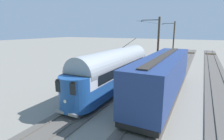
# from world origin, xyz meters

# --- Properties ---
(ground_plane) EXTENTS (220.00, 220.00, 0.00)m
(ground_plane) POSITION_xyz_m (0.00, 0.00, 0.00)
(ground_plane) COLOR gray
(track_streetcar_siding) EXTENTS (2.80, 80.00, 0.18)m
(track_streetcar_siding) POSITION_xyz_m (-5.04, -0.31, 0.05)
(track_streetcar_siding) COLOR #56514C
(track_streetcar_siding) RESTS_ON ground
(track_adjacent_siding) EXTENTS (2.80, 80.00, 0.18)m
(track_adjacent_siding) POSITION_xyz_m (0.00, -0.31, 0.05)
(track_adjacent_siding) COLOR #56514C
(track_adjacent_siding) RESTS_ON ground
(track_third_siding) EXTENTS (2.80, 80.00, 0.18)m
(track_third_siding) POSITION_xyz_m (5.04, -0.31, 0.05)
(track_third_siding) COLOR #56514C
(track_third_siding) RESTS_ON ground
(vintage_streetcar) EXTENTS (2.65, 15.63, 5.03)m
(vintage_streetcar) POSITION_xyz_m (5.04, 5.83, 2.25)
(vintage_streetcar) COLOR #1E4C93
(vintage_streetcar) RESTS_ON ground
(coach_adjacent) EXTENTS (2.96, 14.92, 3.85)m
(coach_adjacent) POSITION_xyz_m (0.00, 5.90, 2.17)
(coach_adjacent) COLOR navy
(coach_adjacent) RESTS_ON ground
(catenary_pole_foreground) EXTENTS (2.73, 0.28, 7.99)m
(catenary_pole_foreground) POSITION_xyz_m (2.59, -16.93, 4.15)
(catenary_pole_foreground) COLOR #423323
(catenary_pole_foreground) RESTS_ON ground
(catenary_pole_mid_near) EXTENTS (2.73, 0.28, 7.99)m
(catenary_pole_mid_near) POSITION_xyz_m (2.59, -2.70, 4.15)
(catenary_pole_mid_near) COLOR #423323
(catenary_pole_mid_near) RESTS_ON ground
(overhead_wire_run) EXTENTS (2.52, 18.24, 0.18)m
(overhead_wire_run) POSITION_xyz_m (4.93, -10.39, 7.45)
(overhead_wire_run) COLOR black
(overhead_wire_run) RESTS_ON ground
(spare_tie_stack) EXTENTS (2.40, 2.40, 0.54)m
(spare_tie_stack) POSITION_xyz_m (8.59, 3.75, 0.27)
(spare_tie_stack) COLOR #47331E
(spare_tie_stack) RESTS_ON ground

